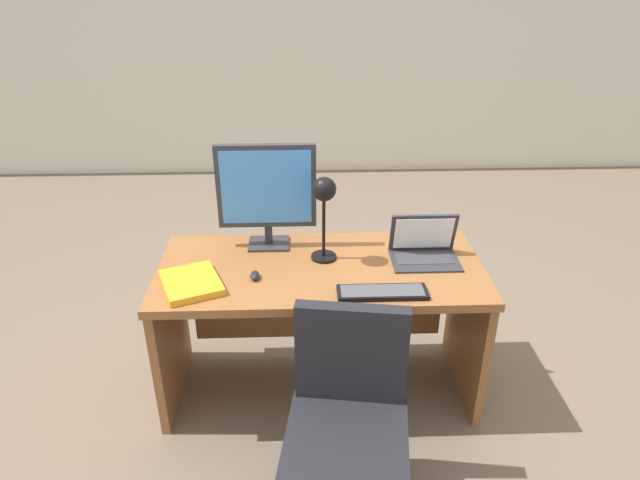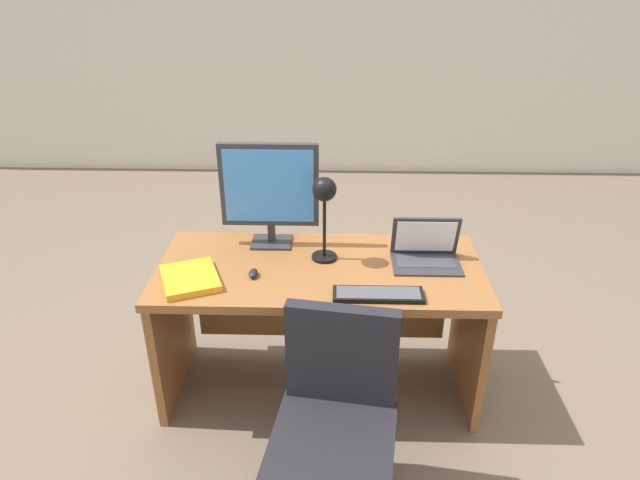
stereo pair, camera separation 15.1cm
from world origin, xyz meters
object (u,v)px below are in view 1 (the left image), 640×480
object	(u,v)px
desk_lamp	(324,201)
monitor	(266,190)
laptop	(424,245)
mouse	(255,275)
desk	(320,299)
office_chair	(347,440)
keyboard	(382,292)
book	(191,283)

from	to	relation	value
desk_lamp	monitor	bearing A→B (deg)	147.27
laptop	mouse	size ratio (longest dim) A/B	4.35
desk_lamp	laptop	bearing A→B (deg)	2.42
desk	office_chair	size ratio (longest dim) A/B	1.78
keyboard	desk_lamp	distance (m)	0.49
laptop	monitor	bearing A→B (deg)	168.49
keyboard	mouse	distance (m)	0.57
mouse	book	size ratio (longest dim) A/B	0.21
laptop	book	distance (m)	1.09
desk	keyboard	xyz separation A→B (m)	(0.25, -0.30, 0.22)
laptop	desk_lamp	xyz separation A→B (m)	(-0.48, -0.02, 0.24)
laptop	desk_lamp	world-z (taller)	desk_lamp
office_chair	desk_lamp	bearing A→B (deg)	94.46
office_chair	keyboard	bearing A→B (deg)	67.92
desk_lamp	book	size ratio (longest dim) A/B	1.20
desk	laptop	xyz separation A→B (m)	(0.50, 0.03, 0.27)
desk	desk_lamp	bearing A→B (deg)	30.07
desk	laptop	size ratio (longest dim) A/B	4.79
monitor	mouse	bearing A→B (deg)	-98.54
office_chair	laptop	bearing A→B (deg)	61.31
desk_lamp	book	world-z (taller)	desk_lamp
desk	keyboard	distance (m)	0.45
mouse	book	xyz separation A→B (m)	(-0.27, -0.05, -0.00)
book	office_chair	bearing A→B (deg)	-39.79
monitor	office_chair	xyz separation A→B (m)	(0.33, -0.92, -0.68)
desk	laptop	distance (m)	0.57
mouse	monitor	bearing A→B (deg)	81.46
book	monitor	bearing A→B (deg)	49.32
laptop	office_chair	xyz separation A→B (m)	(-0.42, -0.77, -0.45)
mouse	office_chair	size ratio (longest dim) A/B	0.09
monitor	keyboard	bearing A→B (deg)	-43.61
monitor	keyboard	distance (m)	0.75
desk_lamp	keyboard	bearing A→B (deg)	-52.52
desk	laptop	world-z (taller)	laptop
desk_lamp	office_chair	world-z (taller)	desk_lamp
desk	office_chair	xyz separation A→B (m)	(0.08, -0.73, -0.18)
book	laptop	bearing A→B (deg)	11.89
mouse	office_chair	world-z (taller)	office_chair
monitor	desk_lamp	size ratio (longest dim) A/B	1.23
book	keyboard	bearing A→B (deg)	-7.08
laptop	mouse	distance (m)	0.81
monitor	laptop	bearing A→B (deg)	-11.51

